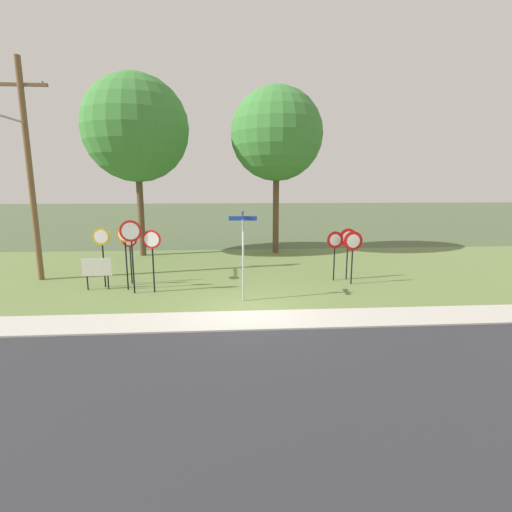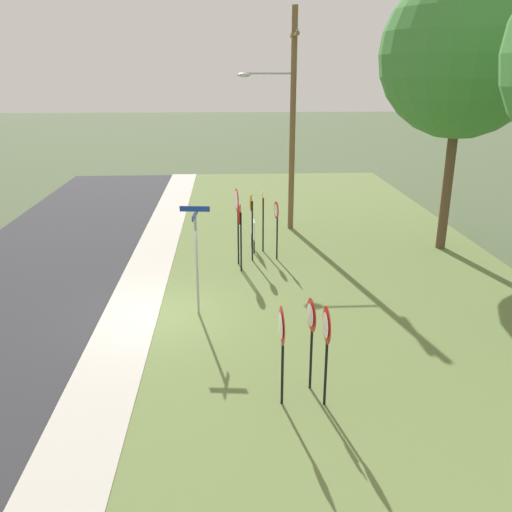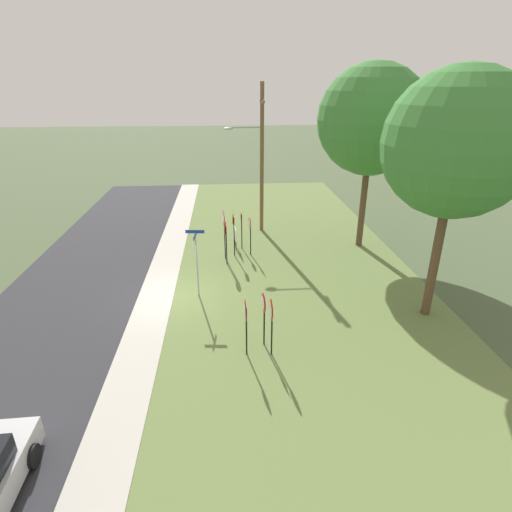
{
  "view_description": "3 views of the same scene",
  "coord_description": "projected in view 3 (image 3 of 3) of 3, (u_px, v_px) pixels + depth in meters",
  "views": [
    {
      "loc": [
        -0.54,
        -11.42,
        4.01
      ],
      "look_at": [
        0.5,
        3.07,
        1.28
      ],
      "focal_mm": 25.96,
      "sensor_mm": 36.0,
      "label": 1
    },
    {
      "loc": [
        13.95,
        2.01,
        6.62
      ],
      "look_at": [
        -0.88,
        2.83,
        1.47
      ],
      "focal_mm": 37.53,
      "sensor_mm": 36.0,
      "label": 2
    },
    {
      "loc": [
        16.31,
        2.49,
        8.98
      ],
      "look_at": [
        -1.15,
        3.85,
        1.44
      ],
      "focal_mm": 28.31,
      "sensor_mm": 36.0,
      "label": 3
    }
  ],
  "objects": [
    {
      "name": "yield_sign_near_left",
      "position": [
        263.0,
        307.0,
        14.37
      ],
      "size": [
        0.72,
        0.13,
        2.12
      ],
      "rotation": [
        0.0,
        0.0,
        0.12
      ],
      "color": "black",
      "rests_on": "grass_median"
    },
    {
      "name": "yield_sign_near_right",
      "position": [
        245.0,
        315.0,
        13.79
      ],
      "size": [
        0.8,
        0.11,
        2.21
      ],
      "rotation": [
        0.0,
        0.0,
        0.06
      ],
      "color": "black",
      "rests_on": "grass_median"
    },
    {
      "name": "stop_sign_near_left",
      "position": [
        241.0,
        221.0,
        22.93
      ],
      "size": [
        0.68,
        0.1,
        2.38
      ],
      "rotation": [
        0.0,
        0.0,
        -0.04
      ],
      "color": "black",
      "rests_on": "grass_median"
    },
    {
      "name": "notice_board",
      "position": [
        235.0,
        234.0,
        23.4
      ],
      "size": [
        1.1,
        0.1,
        1.25
      ],
      "rotation": [
        0.0,
        0.0,
        0.06
      ],
      "color": "black",
      "rests_on": "grass_median"
    },
    {
      "name": "ground_plane",
      "position": [
        174.0,
        298.0,
        18.31
      ],
      "size": [
        160.0,
        160.0,
        0.0
      ],
      "primitive_type": "plane",
      "color": "#4C5B3D"
    },
    {
      "name": "sidewalk_strip",
      "position": [
        156.0,
        298.0,
        18.24
      ],
      "size": [
        44.0,
        1.6,
        0.06
      ],
      "primitive_type": "cube",
      "color": "#BCB7AD",
      "rests_on": "ground_plane"
    },
    {
      "name": "stop_sign_far_left",
      "position": [
        250.0,
        229.0,
        22.17
      ],
      "size": [
        0.62,
        0.13,
        2.18
      ],
      "rotation": [
        0.0,
        0.0,
        0.15
      ],
      "color": "black",
      "rests_on": "grass_median"
    },
    {
      "name": "stop_sign_near_right",
      "position": [
        226.0,
        234.0,
        20.92
      ],
      "size": [
        0.7,
        0.13,
        2.39
      ],
      "rotation": [
        0.0,
        0.0,
        -0.14
      ],
      "color": "black",
      "rests_on": "grass_median"
    },
    {
      "name": "oak_tree_right",
      "position": [
        457.0,
        144.0,
        14.26
      ],
      "size": [
        5.32,
        5.32,
        9.6
      ],
      "color": "brown",
      "rests_on": "grass_median"
    },
    {
      "name": "stop_sign_far_center",
      "position": [
        224.0,
        224.0,
        21.47
      ],
      "size": [
        0.79,
        0.13,
        2.77
      ],
      "rotation": [
        0.0,
        0.0,
        0.12
      ],
      "color": "black",
      "rests_on": "grass_median"
    },
    {
      "name": "street_name_post",
      "position": [
        197.0,
        258.0,
        17.72
      ],
      "size": [
        0.96,
        0.81,
        3.15
      ],
      "rotation": [
        0.0,
        0.0,
        -0.1
      ],
      "color": "#9EA0A8",
      "rests_on": "grass_median"
    },
    {
      "name": "oak_tree_left",
      "position": [
        372.0,
        120.0,
        21.37
      ],
      "size": [
        5.81,
        5.81,
        10.03
      ],
      "color": "brown",
      "rests_on": "grass_median"
    },
    {
      "name": "yield_sign_far_left",
      "position": [
        271.0,
        315.0,
        13.78
      ],
      "size": [
        0.78,
        0.11,
        2.22
      ],
      "rotation": [
        0.0,
        0.0,
        0.03
      ],
      "color": "black",
      "rests_on": "grass_median"
    },
    {
      "name": "road_asphalt",
      "position": [
        65.0,
        302.0,
        17.97
      ],
      "size": [
        44.0,
        6.4,
        0.01
      ],
      "primitive_type": "cube",
      "color": "#2D2D33",
      "rests_on": "ground_plane"
    },
    {
      "name": "grass_median",
      "position": [
        304.0,
        292.0,
        18.73
      ],
      "size": [
        44.0,
        12.0,
        0.04
      ],
      "primitive_type": "cube",
      "color": "olive",
      "rests_on": "ground_plane"
    },
    {
      "name": "utility_pole",
      "position": [
        259.0,
        155.0,
        24.69
      ],
      "size": [
        2.1,
        2.41,
        9.02
      ],
      "color": "brown",
      "rests_on": "grass_median"
    },
    {
      "name": "stop_sign_far_right",
      "position": [
        233.0,
        226.0,
        21.95
      ],
      "size": [
        0.6,
        0.12,
        2.48
      ],
      "rotation": [
        0.0,
        0.0,
        -0.15
      ],
      "color": "black",
      "rests_on": "grass_median"
    }
  ]
}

